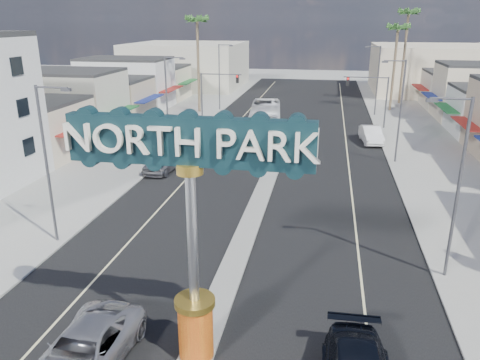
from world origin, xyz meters
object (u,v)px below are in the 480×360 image
at_px(streetlight_l_near, 48,158).
at_px(car_parked_right, 371,135).
at_px(traffic_signal_right, 371,92).
at_px(car_parked_left, 164,161).
at_px(gateway_sign, 191,215).
at_px(streetlight_l_mid, 168,99).
at_px(streetlight_r_far, 377,77).
at_px(streetlight_r_near, 456,181).
at_px(palm_left_far, 197,25).
at_px(city_bus, 265,123).
at_px(palm_right_mid, 398,32).
at_px(streetlight_l_far, 220,74).
at_px(traffic_signal_left, 216,88).
at_px(palm_right_far, 408,18).
at_px(suv_left, 84,352).
at_px(streetlight_r_mid, 399,106).

bearing_deg(streetlight_l_near, car_parked_right, 54.28).
height_order(traffic_signal_right, car_parked_left, traffic_signal_right).
height_order(gateway_sign, car_parked_left, gateway_sign).
bearing_deg(streetlight_l_mid, streetlight_r_far, 46.52).
height_order(gateway_sign, streetlight_r_near, gateway_sign).
height_order(palm_left_far, city_bus, palm_left_far).
bearing_deg(palm_right_mid, streetlight_l_mid, -132.03).
xyz_separation_m(traffic_signal_right, streetlight_l_far, (-19.62, 8.01, 0.79)).
bearing_deg(gateway_sign, streetlight_l_far, 101.78).
xyz_separation_m(traffic_signal_left, streetlight_l_far, (-1.25, 8.01, 0.79)).
height_order(palm_left_far, car_parked_right, palm_left_far).
relative_size(streetlight_l_far, streetlight_r_near, 1.00).
xyz_separation_m(gateway_sign, palm_right_far, (15.00, 60.02, 6.46)).
height_order(streetlight_l_near, suv_left, streetlight_l_near).
relative_size(suv_left, car_parked_left, 1.15).
height_order(traffic_signal_right, palm_right_mid, palm_right_mid).
bearing_deg(streetlight_r_far, palm_right_mid, 57.31).
bearing_deg(traffic_signal_left, palm_right_mid, 28.42).
relative_size(palm_right_far, city_bus, 1.06).
xyz_separation_m(traffic_signal_right, palm_left_far, (-22.18, 6.01, 7.22)).
height_order(streetlight_l_far, streetlight_r_near, same).
bearing_deg(streetlight_r_mid, car_parked_left, -162.77).
distance_m(gateway_sign, palm_right_far, 62.20).
bearing_deg(city_bus, car_parked_right, -0.03).
height_order(streetlight_l_far, city_bus, streetlight_l_far).
distance_m(streetlight_r_mid, suv_left, 32.94).
bearing_deg(car_parked_right, palm_right_mid, 71.52).
bearing_deg(streetlight_l_mid, palm_right_mid, 47.97).
bearing_deg(city_bus, suv_left, -99.04).
xyz_separation_m(palm_left_far, city_bus, (11.00, -14.14, -9.65)).
relative_size(palm_right_mid, car_parked_right, 2.33).
xyz_separation_m(streetlight_l_near, streetlight_l_mid, (0.00, 20.00, 0.00)).
height_order(traffic_signal_right, car_parked_right, traffic_signal_right).
bearing_deg(city_bus, palm_right_mid, 47.22).
bearing_deg(streetlight_l_near, suv_left, -54.84).
bearing_deg(traffic_signal_left, gateway_sign, -77.67).
distance_m(gateway_sign, palm_right_mid, 55.76).
relative_size(streetlight_r_far, palm_left_far, 0.69).
height_order(streetlight_l_mid, city_bus, streetlight_l_mid).
height_order(streetlight_r_near, city_bus, streetlight_r_near).
xyz_separation_m(streetlight_r_near, palm_right_mid, (2.57, 46.00, 5.54)).
distance_m(streetlight_l_far, city_bus, 18.49).
height_order(streetlight_l_near, car_parked_right, streetlight_l_near).
xyz_separation_m(palm_right_mid, palm_right_far, (2.00, 6.00, 1.78)).
height_order(suv_left, city_bus, city_bus).
bearing_deg(streetlight_l_mid, traffic_signal_right, 35.50).
bearing_deg(streetlight_r_near, streetlight_l_mid, 136.21).
xyz_separation_m(streetlight_l_mid, palm_right_far, (25.43, 32.00, 7.32)).
bearing_deg(suv_left, streetlight_l_near, 126.42).
bearing_deg(streetlight_r_far, traffic_signal_right, -98.86).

